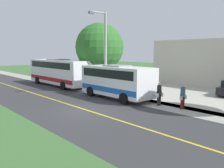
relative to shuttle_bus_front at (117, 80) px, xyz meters
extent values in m
plane|color=#3D6633|center=(4.55, 1.94, -1.60)|extent=(120.00, 120.00, 0.00)
cube|color=#333335|center=(4.55, 1.94, -1.59)|extent=(8.00, 100.00, 0.01)
cube|color=#9E9991|center=(-0.65, 1.94, -1.59)|extent=(2.40, 100.00, 0.01)
cube|color=#B2ADA3|center=(-7.85, 4.94, -1.59)|extent=(14.00, 36.00, 0.01)
cube|color=gold|center=(4.55, 1.94, -1.59)|extent=(0.16, 100.00, 0.00)
cube|color=white|center=(0.00, 0.00, -0.03)|extent=(2.50, 7.14, 2.43)
cube|color=blue|center=(0.00, 0.00, -0.70)|extent=(2.54, 7.00, 0.44)
cube|color=black|center=(0.00, 0.00, 0.63)|extent=(2.54, 6.43, 0.70)
cube|color=gray|center=(0.00, 0.00, 1.24)|extent=(1.50, 2.14, 0.12)
cylinder|color=black|center=(-1.25, 2.21, -1.15)|extent=(0.25, 0.90, 0.90)
cylinder|color=black|center=(1.25, 2.21, -1.15)|extent=(0.25, 0.90, 0.90)
cylinder|color=black|center=(-1.25, -2.21, -1.15)|extent=(0.25, 0.90, 0.90)
cylinder|color=black|center=(1.25, -2.21, -1.15)|extent=(0.25, 0.90, 0.90)
sphere|color=#F2EACC|center=(-0.69, 3.59, -0.90)|extent=(0.20, 0.20, 0.20)
sphere|color=#F2EACC|center=(0.69, 3.59, -0.90)|extent=(0.20, 0.20, 0.20)
cube|color=white|center=(0.03, -10.41, 0.12)|extent=(2.43, 10.46, 2.72)
cube|color=maroon|center=(0.03, -10.41, -0.70)|extent=(2.47, 10.25, 0.44)
cube|color=black|center=(0.03, -10.41, 0.93)|extent=(2.47, 9.41, 0.70)
cube|color=gray|center=(0.03, -10.41, 1.54)|extent=(1.46, 3.14, 0.12)
cylinder|color=black|center=(-1.18, -7.16, -1.15)|extent=(0.25, 0.90, 0.90)
cylinder|color=black|center=(1.25, -7.16, -1.15)|extent=(0.25, 0.90, 0.90)
cylinder|color=black|center=(-1.18, -13.65, -1.15)|extent=(0.25, 0.90, 0.90)
cylinder|color=black|center=(1.25, -13.65, -1.15)|extent=(0.25, 0.90, 0.90)
sphere|color=#F2EACC|center=(-0.64, -5.16, -0.90)|extent=(0.20, 0.20, 0.20)
sphere|color=#F2EACC|center=(0.70, -5.16, -0.90)|extent=(0.20, 0.20, 0.20)
cylinder|color=#4C1919|center=(-0.91, 6.06, -1.16)|extent=(0.18, 0.18, 0.87)
cylinder|color=#4C1919|center=(-0.71, 6.06, -1.16)|extent=(0.18, 0.18, 0.87)
cylinder|color=#335972|center=(-0.81, 6.06, -0.38)|extent=(0.34, 0.34, 0.69)
sphere|color=tan|center=(-0.81, 6.06, 0.09)|extent=(0.24, 0.24, 0.24)
cylinder|color=#335972|center=(-1.00, 6.06, -0.34)|extent=(0.29, 0.10, 0.62)
cube|color=white|center=(-1.07, 6.11, -0.77)|extent=(0.20, 0.12, 0.28)
cylinder|color=#335972|center=(-0.63, 6.06, -0.34)|extent=(0.29, 0.10, 0.62)
cube|color=beige|center=(-0.55, 6.11, -0.77)|extent=(0.20, 0.12, 0.28)
cylinder|color=#262628|center=(-0.55, 4.26, -1.17)|extent=(0.18, 0.18, 0.86)
cylinder|color=#262628|center=(-0.35, 4.26, -1.17)|extent=(0.18, 0.18, 0.86)
cylinder|color=#262628|center=(-0.45, 4.26, -0.39)|extent=(0.34, 0.34, 0.68)
sphere|color=beige|center=(-0.45, 4.26, 0.06)|extent=(0.23, 0.23, 0.23)
cylinder|color=#262628|center=(-0.63, 4.26, -0.36)|extent=(0.28, 0.10, 0.61)
cube|color=beige|center=(-0.71, 4.31, -0.78)|extent=(0.20, 0.12, 0.28)
cylinder|color=#262628|center=(-0.27, 4.26, -0.36)|extent=(0.28, 0.10, 0.61)
cube|color=white|center=(-0.19, 4.31, -0.78)|extent=(0.20, 0.12, 0.28)
cylinder|color=#9E9EA3|center=(-0.45, -2.08, 2.24)|extent=(0.24, 0.24, 7.68)
cylinder|color=#9E9EA3|center=(0.35, -2.08, 5.94)|extent=(1.60, 0.14, 0.14)
cube|color=#59595B|center=(1.15, -2.08, 5.84)|extent=(0.50, 0.24, 0.20)
cylinder|color=black|center=(-7.80, 5.37, -1.28)|extent=(0.66, 0.27, 0.64)
cylinder|color=brown|center=(-2.85, -6.08, -0.33)|extent=(0.36, 0.36, 2.52)
sphere|color=#2D6B28|center=(-2.85, -6.08, 2.94)|extent=(5.37, 5.37, 5.37)
camera|label=1|loc=(13.95, 15.50, 2.45)|focal=38.76mm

